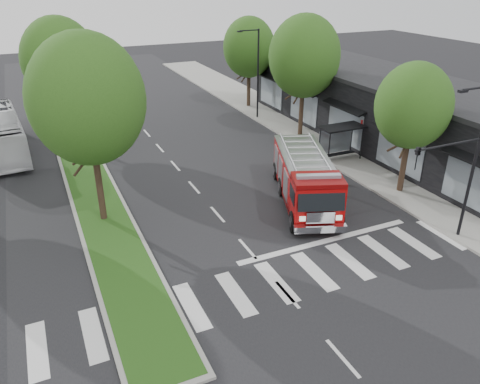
# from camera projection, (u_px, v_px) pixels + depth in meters

# --- Properties ---
(ground) EXTENTS (140.00, 140.00, 0.00)m
(ground) POSITION_uv_depth(u_px,v_px,m) (247.00, 249.00, 23.39)
(ground) COLOR black
(ground) RESTS_ON ground
(sidewalk_right) EXTENTS (5.00, 80.00, 0.15)m
(sidewalk_right) POSITION_uv_depth(u_px,v_px,m) (338.00, 148.00, 36.25)
(sidewalk_right) COLOR gray
(sidewalk_right) RESTS_ON ground
(median) EXTENTS (3.00, 50.00, 0.15)m
(median) POSITION_uv_depth(u_px,v_px,m) (77.00, 150.00, 35.87)
(median) COLOR gray
(median) RESTS_ON ground
(storefront_row) EXTENTS (8.00, 30.00, 5.00)m
(storefront_row) POSITION_uv_depth(u_px,v_px,m) (388.00, 111.00, 36.89)
(storefront_row) COLOR black
(storefront_row) RESTS_ON ground
(bus_shelter) EXTENTS (3.20, 1.60, 2.61)m
(bus_shelter) POSITION_uv_depth(u_px,v_px,m) (340.00, 133.00, 33.39)
(bus_shelter) COLOR black
(bus_shelter) RESTS_ON ground
(tree_right_near) EXTENTS (4.40, 4.40, 8.05)m
(tree_right_near) POSITION_uv_depth(u_px,v_px,m) (413.00, 106.00, 26.96)
(tree_right_near) COLOR black
(tree_right_near) RESTS_ON ground
(tree_right_mid) EXTENTS (5.60, 5.60, 9.72)m
(tree_right_mid) POSITION_uv_depth(u_px,v_px,m) (304.00, 56.00, 36.38)
(tree_right_mid) COLOR black
(tree_right_mid) RESTS_ON ground
(tree_right_far) EXTENTS (5.00, 5.00, 8.73)m
(tree_right_far) POSITION_uv_depth(u_px,v_px,m) (249.00, 47.00, 44.87)
(tree_right_far) COLOR black
(tree_right_far) RESTS_ON ground
(tree_median_near) EXTENTS (5.80, 5.80, 10.16)m
(tree_median_near) POSITION_uv_depth(u_px,v_px,m) (87.00, 100.00, 23.12)
(tree_median_near) COLOR black
(tree_median_near) RESTS_ON ground
(tree_median_far) EXTENTS (5.60, 5.60, 9.72)m
(tree_median_far) POSITION_uv_depth(u_px,v_px,m) (60.00, 61.00, 34.74)
(tree_median_far) COLOR black
(tree_median_far) RESTS_ON ground
(streetlight_right_near) EXTENTS (4.08, 0.22, 8.00)m
(streetlight_right_near) POSITION_uv_depth(u_px,v_px,m) (463.00, 156.00, 22.11)
(streetlight_right_near) COLOR black
(streetlight_right_near) RESTS_ON ground
(streetlight_right_far) EXTENTS (2.11, 0.20, 8.00)m
(streetlight_right_far) POSITION_uv_depth(u_px,v_px,m) (256.00, 70.00, 41.74)
(streetlight_right_far) COLOR black
(streetlight_right_far) RESTS_ON ground
(fire_engine) EXTENTS (5.73, 9.37, 3.13)m
(fire_engine) POSITION_uv_depth(u_px,v_px,m) (305.00, 178.00, 27.54)
(fire_engine) COLOR #630505
(fire_engine) RESTS_ON ground
(city_bus) EXTENTS (3.42, 11.23, 3.08)m
(city_bus) POSITION_uv_depth(u_px,v_px,m) (2.00, 133.00, 34.98)
(city_bus) COLOR silver
(city_bus) RESTS_ON ground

